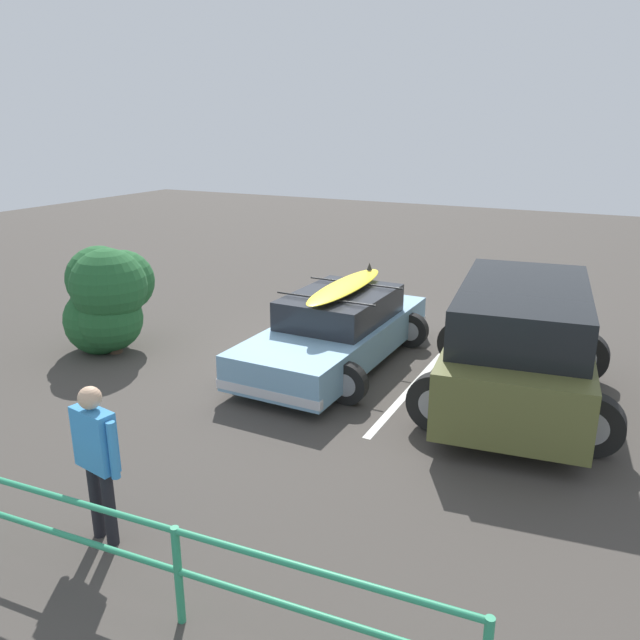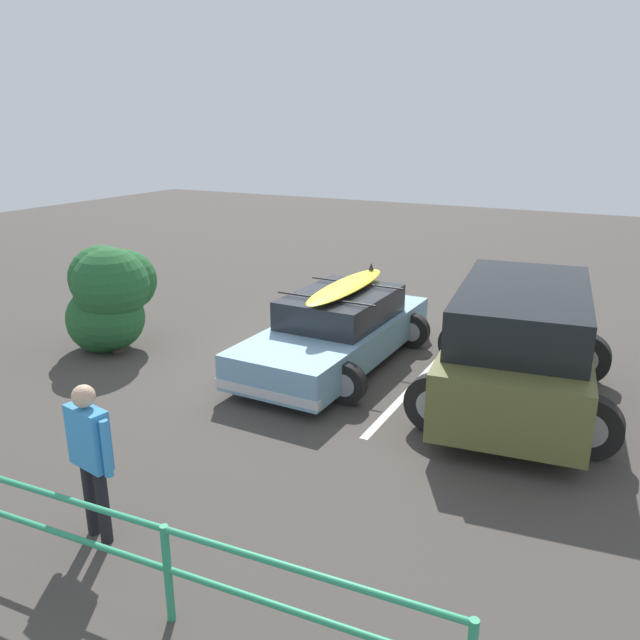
% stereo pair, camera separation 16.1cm
% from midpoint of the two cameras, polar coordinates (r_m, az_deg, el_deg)
% --- Properties ---
extents(ground_plane, '(44.00, 44.00, 0.02)m').
position_cam_midpoint_polar(ground_plane, '(11.15, 0.56, -3.43)').
color(ground_plane, '#423D38').
rests_on(ground_plane, ground).
extents(parking_stripe, '(0.12, 4.59, 0.00)m').
position_cam_midpoint_polar(parking_stripe, '(10.35, 9.61, -5.32)').
color(parking_stripe, silver).
rests_on(parking_stripe, ground).
extents(sedan_car, '(2.42, 4.52, 1.50)m').
position_cam_midpoint_polar(sedan_car, '(10.72, 2.06, -0.90)').
color(sedan_car, '#729EBC').
rests_on(sedan_car, ground).
extents(suv_car, '(3.02, 4.53, 1.80)m').
position_cam_midpoint_polar(suv_car, '(9.47, 18.24, -2.13)').
color(suv_car, brown).
rests_on(suv_car, ground).
extents(person_bystander, '(0.64, 0.27, 1.66)m').
position_cam_midpoint_polar(person_bystander, '(6.47, -19.61, -11.04)').
color(person_bystander, black).
rests_on(person_bystander, ground).
extents(bush_near_left, '(1.74, 1.77, 1.98)m').
position_cam_midpoint_polar(bush_near_left, '(11.89, -18.21, 2.15)').
color(bush_near_left, '#4C3828').
rests_on(bush_near_left, ground).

